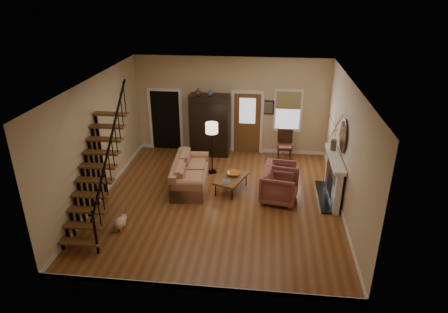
# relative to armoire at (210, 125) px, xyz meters

# --- Properties ---
(room) EXTENTS (7.00, 7.33, 3.30)m
(room) POSITION_rel_armoire_xyz_m (0.29, -1.39, 0.46)
(room) COLOR brown
(room) RESTS_ON ground
(staircase) EXTENTS (0.94, 2.80, 3.20)m
(staircase) POSITION_rel_armoire_xyz_m (-2.08, -4.45, 0.55)
(staircase) COLOR brown
(staircase) RESTS_ON ground
(fireplace) EXTENTS (0.33, 1.95, 2.30)m
(fireplace) POSITION_rel_armoire_xyz_m (3.83, -2.65, -0.31)
(fireplace) COLOR black
(fireplace) RESTS_ON ground
(armoire) EXTENTS (1.30, 0.60, 2.10)m
(armoire) POSITION_rel_armoire_xyz_m (0.00, 0.00, 0.00)
(armoire) COLOR black
(armoire) RESTS_ON ground
(vase_a) EXTENTS (0.24, 0.24, 0.25)m
(vase_a) POSITION_rel_armoire_xyz_m (-0.35, -0.10, 1.17)
(vase_a) COLOR #4C2619
(vase_a) RESTS_ON armoire
(vase_b) EXTENTS (0.20, 0.20, 0.21)m
(vase_b) POSITION_rel_armoire_xyz_m (0.05, -0.10, 1.16)
(vase_b) COLOR #334C60
(vase_b) RESTS_ON armoire
(sofa) EXTENTS (1.07, 2.18, 0.79)m
(sofa) POSITION_rel_armoire_xyz_m (-0.23, -2.41, -0.65)
(sofa) COLOR #B37851
(sofa) RESTS_ON ground
(coffee_table) EXTENTS (0.98, 1.25, 0.42)m
(coffee_table) POSITION_rel_armoire_xyz_m (0.99, -2.56, -0.84)
(coffee_table) COLOR brown
(coffee_table) RESTS_ON ground
(bowl) EXTENTS (0.38, 0.38, 0.09)m
(bowl) POSITION_rel_armoire_xyz_m (1.04, -2.41, -0.58)
(bowl) COLOR #C86917
(bowl) RESTS_ON coffee_table
(books) EXTENTS (0.20, 0.27, 0.05)m
(books) POSITION_rel_armoire_xyz_m (0.87, -2.86, -0.60)
(books) COLOR beige
(books) RESTS_ON coffee_table
(armchair_left) EXTENTS (1.10, 1.08, 0.87)m
(armchair_left) POSITION_rel_armoire_xyz_m (2.34, -2.99, -0.62)
(armchair_left) COLOR maroon
(armchair_left) RESTS_ON ground
(armchair_right) EXTENTS (0.97, 0.95, 0.78)m
(armchair_right) POSITION_rel_armoire_xyz_m (2.36, -2.29, -0.66)
(armchair_right) COLOR maroon
(armchair_right) RESTS_ON ground
(floor_lamp) EXTENTS (0.49, 0.49, 1.64)m
(floor_lamp) POSITION_rel_armoire_xyz_m (0.28, -1.44, -0.23)
(floor_lamp) COLOR black
(floor_lamp) RESTS_ON ground
(side_chair) EXTENTS (0.54, 0.54, 1.02)m
(side_chair) POSITION_rel_armoire_xyz_m (2.55, -0.20, -0.54)
(side_chair) COLOR #351D10
(side_chair) RESTS_ON ground
(dog) EXTENTS (0.30, 0.46, 0.32)m
(dog) POSITION_rel_armoire_xyz_m (-1.50, -4.79, -0.89)
(dog) COLOR beige
(dog) RESTS_ON ground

